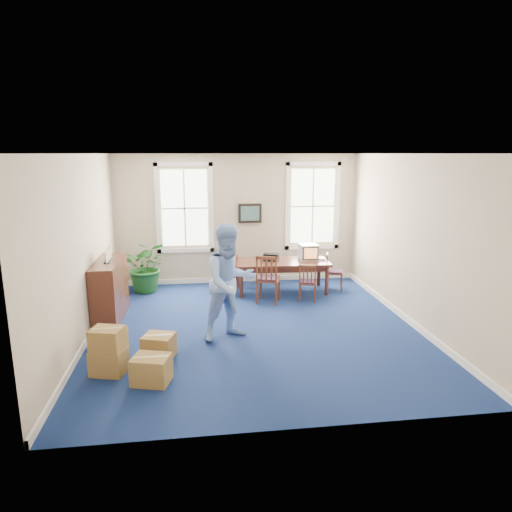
{
  "coord_description": "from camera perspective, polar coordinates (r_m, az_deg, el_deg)",
  "views": [
    {
      "loc": [
        -1.06,
        -7.98,
        3.2
      ],
      "look_at": [
        0.1,
        0.6,
        1.25
      ],
      "focal_mm": 32.0,
      "sensor_mm": 36.0,
      "label": 1
    }
  ],
  "objects": [
    {
      "name": "brochure_rack",
      "position": [
        9.18,
        -18.0,
        0.75
      ],
      "size": [
        0.26,
        0.64,
        0.28
      ],
      "primitive_type": null,
      "rotation": [
        0.0,
        0.0,
        -0.25
      ],
      "color": "#99999E",
      "rests_on": "credenza"
    },
    {
      "name": "man",
      "position": [
        7.92,
        -3.24,
        -3.31
      ],
      "size": [
        1.22,
        1.1,
        2.04
      ],
      "primitive_type": "imported",
      "rotation": [
        0.0,
        0.0,
        0.41
      ],
      "color": "#8EB6F7",
      "rests_on": "ground"
    },
    {
      "name": "baseboard_back",
      "position": [
        11.68,
        -2.21,
        -2.91
      ],
      "size": [
        6.0,
        0.04,
        0.12
      ],
      "primitive_type": "cube",
      "color": "white",
      "rests_on": "ground"
    },
    {
      "name": "baseboard_right",
      "position": [
        9.48,
        18.13,
        -7.32
      ],
      "size": [
        0.04,
        6.5,
        0.12
      ],
      "primitive_type": "cube",
      "color": "white",
      "rests_on": "ground"
    },
    {
      "name": "conference_table",
      "position": [
        10.79,
        3.24,
        -2.53
      ],
      "size": [
        2.21,
        1.06,
        0.74
      ],
      "primitive_type": null,
      "rotation": [
        0.0,
        0.0,
        -0.04
      ],
      "color": "#4C251B",
      "rests_on": "ground"
    },
    {
      "name": "wall_right",
      "position": [
        9.1,
        18.96,
        1.87
      ],
      "size": [
        0.0,
        6.5,
        6.5
      ],
      "primitive_type": "plane",
      "rotation": [
        1.57,
        0.0,
        -1.57
      ],
      "color": "#B9A78E",
      "rests_on": "ground"
    },
    {
      "name": "ceiling",
      "position": [
        8.05,
        -0.14,
        12.69
      ],
      "size": [
        6.5,
        6.5,
        0.0
      ],
      "primitive_type": "plane",
      "rotation": [
        3.14,
        0.0,
        0.0
      ],
      "color": "white",
      "rests_on": "ground"
    },
    {
      "name": "chair_near_right",
      "position": [
        10.18,
        6.5,
        -3.21
      ],
      "size": [
        0.48,
        0.48,
        0.85
      ],
      "primitive_type": null,
      "rotation": [
        0.0,
        0.0,
        2.84
      ],
      "color": "brown",
      "rests_on": "ground"
    },
    {
      "name": "potted_plant",
      "position": [
        11.01,
        -13.49,
        -1.26
      ],
      "size": [
        1.16,
        1.03,
        1.22
      ],
      "primitive_type": "imported",
      "rotation": [
        0.0,
        0.0,
        -0.07
      ],
      "color": "#17491A",
      "rests_on": "ground"
    },
    {
      "name": "baseboard_left",
      "position": [
        8.79,
        -19.95,
        -9.05
      ],
      "size": [
        0.04,
        6.5,
        0.12
      ],
      "primitive_type": "cube",
      "color": "white",
      "rests_on": "ground"
    },
    {
      "name": "chair_near_left",
      "position": [
        9.97,
        1.55,
        -2.8
      ],
      "size": [
        0.62,
        0.62,
        1.08
      ],
      "primitive_type": null,
      "rotation": [
        0.0,
        0.0,
        2.8
      ],
      "color": "brown",
      "rests_on": "ground"
    },
    {
      "name": "window_right",
      "position": [
        11.67,
        7.09,
        6.2
      ],
      "size": [
        1.4,
        0.12,
        2.2
      ],
      "primitive_type": null,
      "color": "white",
      "rests_on": "ground"
    },
    {
      "name": "crt_tv",
      "position": [
        10.85,
        6.56,
        0.51
      ],
      "size": [
        0.42,
        0.46,
        0.37
      ],
      "primitive_type": null,
      "rotation": [
        0.0,
        0.0,
        0.03
      ],
      "color": "#B7B7BC",
      "rests_on": "conference_table"
    },
    {
      "name": "wall_picture",
      "position": [
        11.36,
        -0.76,
        5.36
      ],
      "size": [
        0.58,
        0.06,
        0.48
      ],
      "primitive_type": null,
      "color": "black",
      "rests_on": "ground"
    },
    {
      "name": "wall_front",
      "position": [
        5.11,
        4.7,
        -5.63
      ],
      "size": [
        6.5,
        0.0,
        6.5
      ],
      "primitive_type": "plane",
      "rotation": [
        -1.57,
        0.0,
        0.0
      ],
      "color": "#B9A78E",
      "rests_on": "ground"
    },
    {
      "name": "equipment_bag",
      "position": [
        10.69,
        1.92,
        -0.14
      ],
      "size": [
        0.4,
        0.33,
        0.17
      ],
      "primitive_type": "cube",
      "rotation": [
        0.0,
        0.0,
        -0.37
      ],
      "color": "black",
      "rests_on": "conference_table"
    },
    {
      "name": "chair_end_left",
      "position": [
        10.61,
        -3.58,
        -2.34
      ],
      "size": [
        0.52,
        0.52,
        0.91
      ],
      "primitive_type": null,
      "rotation": [
        0.0,
        0.0,
        -1.93
      ],
      "color": "brown",
      "rests_on": "ground"
    },
    {
      "name": "window_left",
      "position": [
        11.29,
        -8.91,
        5.93
      ],
      "size": [
        1.4,
        0.12,
        2.2
      ],
      "primitive_type": null,
      "color": "white",
      "rests_on": "ground"
    },
    {
      "name": "wall_back",
      "position": [
        11.39,
        -2.29,
        4.61
      ],
      "size": [
        6.5,
        0.0,
        6.5
      ],
      "primitive_type": "plane",
      "rotation": [
        1.57,
        0.0,
        0.0
      ],
      "color": "#B9A78E",
      "rests_on": "ground"
    },
    {
      "name": "game_console",
      "position": [
        10.91,
        8.11,
        -0.32
      ],
      "size": [
        0.19,
        0.23,
        0.05
      ],
      "primitive_type": "cube",
      "rotation": [
        0.0,
        0.0,
        -0.1
      ],
      "color": "white",
      "rests_on": "conference_table"
    },
    {
      "name": "floor",
      "position": [
        8.67,
        -0.13,
        -8.98
      ],
      "size": [
        6.5,
        6.5,
        0.0
      ],
      "primitive_type": "plane",
      "color": "navy",
      "rests_on": "ground"
    },
    {
      "name": "credenza",
      "position": [
        9.37,
        -17.81,
        -3.86
      ],
      "size": [
        0.47,
        1.61,
        1.26
      ],
      "primitive_type": "cube",
      "rotation": [
        0.0,
        0.0,
        -0.01
      ],
      "color": "#4C251B",
      "rests_on": "ground"
    },
    {
      "name": "cardboard_boxes",
      "position": [
        7.26,
        -16.41,
        -10.8
      ],
      "size": [
        1.58,
        1.58,
        0.74
      ],
      "primitive_type": null,
      "rotation": [
        0.0,
        0.0,
        -0.25
      ],
      "color": "olive",
      "rests_on": "ground"
    },
    {
      "name": "wall_left",
      "position": [
        8.37,
        -20.95,
        0.82
      ],
      "size": [
        0.0,
        6.5,
        6.5
      ],
      "primitive_type": "plane",
      "rotation": [
        1.57,
        0.0,
        1.57
      ],
      "color": "#B9A78E",
      "rests_on": "ground"
    },
    {
      "name": "chair_end_right",
      "position": [
        11.09,
        9.78,
        -1.93
      ],
      "size": [
        0.49,
        0.49,
        0.87
      ],
      "primitive_type": null,
      "rotation": [
        0.0,
        0.0,
        1.27
      ],
      "color": "brown",
      "rests_on": "ground"
    }
  ]
}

